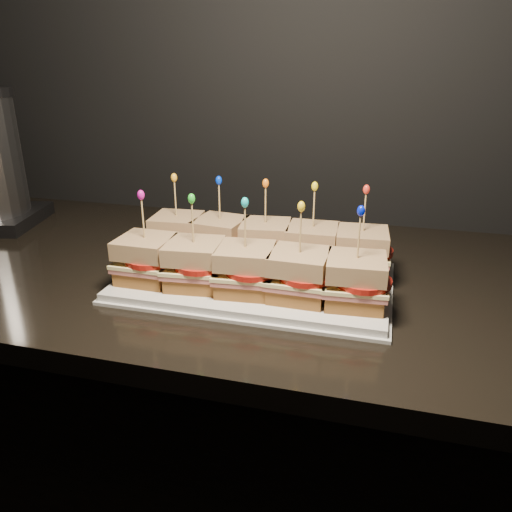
# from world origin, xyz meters

# --- Properties ---
(wall_back) EXTENTS (4.00, 0.04, 2.70)m
(wall_back) POSITION_xyz_m (0.00, 2.00, 1.35)
(wall_back) COLOR black
(wall_back) RESTS_ON ground
(cabinet) EXTENTS (2.43, 0.68, 0.89)m
(cabinet) POSITION_xyz_m (0.54, 1.65, 0.45)
(cabinet) COLOR black
(cabinet) RESTS_ON ground
(granite_slab) EXTENTS (2.47, 0.72, 0.04)m
(granite_slab) POSITION_xyz_m (0.54, 1.65, 0.91)
(granite_slab) COLOR black
(granite_slab) RESTS_ON cabinet
(platter) EXTENTS (0.47, 0.29, 0.02)m
(platter) POSITION_xyz_m (0.44, 1.58, 0.94)
(platter) COLOR white
(platter) RESTS_ON granite_slab
(platter_rim) EXTENTS (0.48, 0.30, 0.01)m
(platter_rim) POSITION_xyz_m (0.44, 1.58, 0.93)
(platter_rim) COLOR white
(platter_rim) RESTS_ON granite_slab
(sandwich_0_bread_bot) EXTENTS (0.09, 0.09, 0.02)m
(sandwich_0_bread_bot) POSITION_xyz_m (0.26, 1.65, 0.96)
(sandwich_0_bread_bot) COLOR #633412
(sandwich_0_bread_bot) RESTS_ON platter
(sandwich_0_ham) EXTENTS (0.10, 0.10, 0.01)m
(sandwich_0_ham) POSITION_xyz_m (0.26, 1.65, 0.98)
(sandwich_0_ham) COLOR #BB6462
(sandwich_0_ham) RESTS_ON sandwich_0_bread_bot
(sandwich_0_cheese) EXTENTS (0.11, 0.10, 0.01)m
(sandwich_0_cheese) POSITION_xyz_m (0.26, 1.65, 0.98)
(sandwich_0_cheese) COLOR #F7EA9B
(sandwich_0_cheese) RESTS_ON sandwich_0_ham
(sandwich_0_tomato) EXTENTS (0.09, 0.09, 0.01)m
(sandwich_0_tomato) POSITION_xyz_m (0.27, 1.64, 0.99)
(sandwich_0_tomato) COLOR #B41C13
(sandwich_0_tomato) RESTS_ON sandwich_0_cheese
(sandwich_0_bread_top) EXTENTS (0.10, 0.10, 0.03)m
(sandwich_0_bread_top) POSITION_xyz_m (0.26, 1.65, 1.01)
(sandwich_0_bread_top) COLOR #672D0D
(sandwich_0_bread_top) RESTS_ON sandwich_0_tomato
(sandwich_0_pick) EXTENTS (0.00, 0.00, 0.09)m
(sandwich_0_pick) POSITION_xyz_m (0.26, 1.65, 1.05)
(sandwich_0_pick) COLOR tan
(sandwich_0_pick) RESTS_ON sandwich_0_bread_top
(sandwich_0_frill) EXTENTS (0.01, 0.01, 0.02)m
(sandwich_0_frill) POSITION_xyz_m (0.26, 1.65, 1.10)
(sandwich_0_frill) COLOR gold
(sandwich_0_frill) RESTS_ON sandwich_0_pick
(sandwich_1_bread_bot) EXTENTS (0.10, 0.10, 0.02)m
(sandwich_1_bread_bot) POSITION_xyz_m (0.35, 1.65, 0.96)
(sandwich_1_bread_bot) COLOR #633412
(sandwich_1_bread_bot) RESTS_ON platter
(sandwich_1_ham) EXTENTS (0.11, 0.10, 0.01)m
(sandwich_1_ham) POSITION_xyz_m (0.35, 1.65, 0.98)
(sandwich_1_ham) COLOR #BB6462
(sandwich_1_ham) RESTS_ON sandwich_1_bread_bot
(sandwich_1_cheese) EXTENTS (0.11, 0.11, 0.01)m
(sandwich_1_cheese) POSITION_xyz_m (0.35, 1.65, 0.98)
(sandwich_1_cheese) COLOR #F7EA9B
(sandwich_1_cheese) RESTS_ON sandwich_1_ham
(sandwich_1_tomato) EXTENTS (0.09, 0.09, 0.01)m
(sandwich_1_tomato) POSITION_xyz_m (0.36, 1.64, 0.99)
(sandwich_1_tomato) COLOR #B41C13
(sandwich_1_tomato) RESTS_ON sandwich_1_cheese
(sandwich_1_bread_top) EXTENTS (0.10, 0.10, 0.03)m
(sandwich_1_bread_top) POSITION_xyz_m (0.35, 1.65, 1.01)
(sandwich_1_bread_top) COLOR #672D0D
(sandwich_1_bread_top) RESTS_ON sandwich_1_tomato
(sandwich_1_pick) EXTENTS (0.00, 0.00, 0.09)m
(sandwich_1_pick) POSITION_xyz_m (0.35, 1.65, 1.05)
(sandwich_1_pick) COLOR tan
(sandwich_1_pick) RESTS_ON sandwich_1_bread_top
(sandwich_1_frill) EXTENTS (0.01, 0.01, 0.02)m
(sandwich_1_frill) POSITION_xyz_m (0.35, 1.65, 1.10)
(sandwich_1_frill) COLOR #032FDF
(sandwich_1_frill) RESTS_ON sandwich_1_pick
(sandwich_2_bread_bot) EXTENTS (0.10, 0.10, 0.02)m
(sandwich_2_bread_bot) POSITION_xyz_m (0.44, 1.65, 0.96)
(sandwich_2_bread_bot) COLOR #633412
(sandwich_2_bread_bot) RESTS_ON platter
(sandwich_2_ham) EXTENTS (0.11, 0.10, 0.01)m
(sandwich_2_ham) POSITION_xyz_m (0.44, 1.65, 0.98)
(sandwich_2_ham) COLOR #BB6462
(sandwich_2_ham) RESTS_ON sandwich_2_bread_bot
(sandwich_2_cheese) EXTENTS (0.11, 0.11, 0.01)m
(sandwich_2_cheese) POSITION_xyz_m (0.44, 1.65, 0.98)
(sandwich_2_cheese) COLOR #F7EA9B
(sandwich_2_cheese) RESTS_ON sandwich_2_ham
(sandwich_2_tomato) EXTENTS (0.09, 0.09, 0.01)m
(sandwich_2_tomato) POSITION_xyz_m (0.45, 1.64, 0.99)
(sandwich_2_tomato) COLOR #B41C13
(sandwich_2_tomato) RESTS_ON sandwich_2_cheese
(sandwich_2_bread_top) EXTENTS (0.10, 0.10, 0.03)m
(sandwich_2_bread_top) POSITION_xyz_m (0.44, 1.65, 1.01)
(sandwich_2_bread_top) COLOR #672D0D
(sandwich_2_bread_top) RESTS_ON sandwich_2_tomato
(sandwich_2_pick) EXTENTS (0.00, 0.00, 0.09)m
(sandwich_2_pick) POSITION_xyz_m (0.44, 1.65, 1.05)
(sandwich_2_pick) COLOR tan
(sandwich_2_pick) RESTS_ON sandwich_2_bread_top
(sandwich_2_frill) EXTENTS (0.01, 0.01, 0.02)m
(sandwich_2_frill) POSITION_xyz_m (0.44, 1.65, 1.10)
(sandwich_2_frill) COLOR orange
(sandwich_2_frill) RESTS_ON sandwich_2_pick
(sandwich_3_bread_bot) EXTENTS (0.09, 0.09, 0.02)m
(sandwich_3_bread_bot) POSITION_xyz_m (0.52, 1.65, 0.96)
(sandwich_3_bread_bot) COLOR #633412
(sandwich_3_bread_bot) RESTS_ON platter
(sandwich_3_ham) EXTENTS (0.10, 0.10, 0.01)m
(sandwich_3_ham) POSITION_xyz_m (0.52, 1.65, 0.98)
(sandwich_3_ham) COLOR #BB6462
(sandwich_3_ham) RESTS_ON sandwich_3_bread_bot
(sandwich_3_cheese) EXTENTS (0.10, 0.10, 0.01)m
(sandwich_3_cheese) POSITION_xyz_m (0.52, 1.65, 0.98)
(sandwich_3_cheese) COLOR #F7EA9B
(sandwich_3_cheese) RESTS_ON sandwich_3_ham
(sandwich_3_tomato) EXTENTS (0.09, 0.09, 0.01)m
(sandwich_3_tomato) POSITION_xyz_m (0.54, 1.64, 0.99)
(sandwich_3_tomato) COLOR #B41C13
(sandwich_3_tomato) RESTS_ON sandwich_3_cheese
(sandwich_3_bread_top) EXTENTS (0.09, 0.09, 0.03)m
(sandwich_3_bread_top) POSITION_xyz_m (0.52, 1.65, 1.01)
(sandwich_3_bread_top) COLOR #672D0D
(sandwich_3_bread_top) RESTS_ON sandwich_3_tomato
(sandwich_3_pick) EXTENTS (0.00, 0.00, 0.09)m
(sandwich_3_pick) POSITION_xyz_m (0.52, 1.65, 1.05)
(sandwich_3_pick) COLOR tan
(sandwich_3_pick) RESTS_ON sandwich_3_bread_top
(sandwich_3_frill) EXTENTS (0.01, 0.01, 0.02)m
(sandwich_3_frill) POSITION_xyz_m (0.52, 1.65, 1.10)
(sandwich_3_frill) COLOR yellow
(sandwich_3_frill) RESTS_ON sandwich_3_pick
(sandwich_4_bread_bot) EXTENTS (0.09, 0.09, 0.02)m
(sandwich_4_bread_bot) POSITION_xyz_m (0.61, 1.65, 0.96)
(sandwich_4_bread_bot) COLOR #633412
(sandwich_4_bread_bot) RESTS_ON platter
(sandwich_4_ham) EXTENTS (0.10, 0.10, 0.01)m
(sandwich_4_ham) POSITION_xyz_m (0.61, 1.65, 0.98)
(sandwich_4_ham) COLOR #BB6462
(sandwich_4_ham) RESTS_ON sandwich_4_bread_bot
(sandwich_4_cheese) EXTENTS (0.11, 0.10, 0.01)m
(sandwich_4_cheese) POSITION_xyz_m (0.61, 1.65, 0.98)
(sandwich_4_cheese) COLOR #F7EA9B
(sandwich_4_cheese) RESTS_ON sandwich_4_ham
(sandwich_4_tomato) EXTENTS (0.09, 0.09, 0.01)m
(sandwich_4_tomato) POSITION_xyz_m (0.63, 1.64, 0.99)
(sandwich_4_tomato) COLOR #B41C13
(sandwich_4_tomato) RESTS_ON sandwich_4_cheese
(sandwich_4_bread_top) EXTENTS (0.10, 0.10, 0.03)m
(sandwich_4_bread_top) POSITION_xyz_m (0.61, 1.65, 1.01)
(sandwich_4_bread_top) COLOR #672D0D
(sandwich_4_bread_top) RESTS_ON sandwich_4_tomato
(sandwich_4_pick) EXTENTS (0.00, 0.00, 0.09)m
(sandwich_4_pick) POSITION_xyz_m (0.61, 1.65, 1.05)
(sandwich_4_pick) COLOR tan
(sandwich_4_pick) RESTS_ON sandwich_4_bread_top
(sandwich_4_frill) EXTENTS (0.01, 0.01, 0.02)m
(sandwich_4_frill) POSITION_xyz_m (0.61, 1.65, 1.10)
(sandwich_4_frill) COLOR red
(sandwich_4_frill) RESTS_ON sandwich_4_pick
(sandwich_5_bread_bot) EXTENTS (0.09, 0.09, 0.02)m
(sandwich_5_bread_bot) POSITION_xyz_m (0.26, 1.51, 0.96)
(sandwich_5_bread_bot) COLOR #633412
(sandwich_5_bread_bot) RESTS_ON platter
(sandwich_5_ham) EXTENTS (0.10, 0.09, 0.01)m
(sandwich_5_ham) POSITION_xyz_m (0.26, 1.51, 0.98)
(sandwich_5_ham) COLOR #BB6462
(sandwich_5_ham) RESTS_ON sandwich_5_bread_bot
(sandwich_5_cheese) EXTENTS (0.10, 0.10, 0.01)m
(sandwich_5_cheese) POSITION_xyz_m (0.26, 1.51, 0.98)
(sandwich_5_cheese) COLOR #F7EA9B
(sandwich_5_cheese) RESTS_ON sandwich_5_ham
(sandwich_5_tomato) EXTENTS (0.09, 0.09, 0.01)m
(sandwich_5_tomato) POSITION_xyz_m (0.27, 1.51, 0.99)
(sandwich_5_tomato) COLOR #B41C13
(sandwich_5_tomato) RESTS_ON sandwich_5_cheese
(sandwich_5_bread_top) EXTENTS (0.09, 0.09, 0.03)m
(sandwich_5_bread_top) POSITION_xyz_m (0.26, 1.51, 1.01)
(sandwich_5_bread_top) COLOR #672D0D
(sandwich_5_bread_top) RESTS_ON sandwich_5_tomato
(sandwich_5_pick) EXTENTS (0.00, 0.00, 0.09)m
(sandwich_5_pick) POSITION_xyz_m (0.26, 1.51, 1.05)
(sandwich_5_pick) COLOR tan
(sandwich_5_pick) RESTS_ON sandwich_5_bread_top
(sandwich_5_frill) EXTENTS (0.01, 0.01, 0.02)m
(sandwich_5_frill) POSITION_xyz_m (0.26, 1.51, 1.10)
(sandwich_5_frill) COLOR #C11193
(sandwich_5_frill) RESTS_ON sandwich_5_pick
(sandwich_6_bread_bot) EXTENTS (0.10, 0.10, 0.02)m
(sandwich_6_bread_bot) POSITION_xyz_m (0.35, 1.51, 0.96)
(sandwich_6_bread_bot) COLOR #633412
(sandwich_6_bread_bot) RESTS_ON platter
(sandwich_6_ham) EXTENTS (0.11, 0.10, 0.01)m
(sandwich_6_ham) POSITION_xyz_m (0.35, 1.51, 0.98)
(sandwich_6_ham) COLOR #BB6462
(sandwich_6_ham) RESTS_ON sandwich_6_bread_bot
(sandwich_6_cheese) EXTENTS (0.11, 0.10, 0.01)m
(sandwich_6_cheese) POSITION_xyz_m (0.35, 1.51, 0.98)
(sandwich_6_cheese) COLOR #F7EA9B
(sandwich_6_cheese) RESTS_ON sandwich_6_ham
(sandwich_6_tomato) EXTENTS (0.09, 0.09, 0.01)m
(sandwich_6_tomato) POSITION_xyz_m (0.36, 1.51, 0.99)
(sandwich_6_tomato) COLOR #B41C13
(sandwich_6_tomato) RESTS_ON sandwich_6_cheese
(sandwich_6_bread_top) EXTENTS (0.10, 0.10, 0.03)m
(sandwich_6_bread_top) POSITION_xyz_m (0.35, 1.51, 1.01)
(sandwich_6_bread_top) COLOR #672D0D
(sandwich_6_bread_top) RESTS_ON sandwich_6_tomato
(sandwich_6_pick) EXTENTS (0.00, 0.00, 0.09)m
(sandwich_6_pick) POSITION_xyz_m (0.35, 1.51, 1.05)
(sandwich_6_pick) COLOR tan
(sandwich_6_pick) RESTS_ON sandwich_6_bread_top
(sandwich_6_frill) EXTENTS (0.01, 0.01, 0.02)m
(sandwich_6_frill) POSITION_xyz_m (0.35, 1.51, 1.10)
(sandwich_6_frill) COLOR green
(sandwich_6_frill) RESTS_ON sandwich_6_pick
(sandwich_7_bread_bot) EXTENTS (0.10, 0.10, 0.02)m
(sandwich_7_bread_bot) POSITION_xyz_m (0.44, 1.51, 0.96)
(sandwich_7_bread_bot) COLOR #633412
(sandwich_7_bread_bot) RESTS_ON platter
(sandwich_7_ham) EXTENTS (0.10, 0.10, 0.01)m
(sandwich_7_ham) POSITION_xyz_m (0.44, 1.51, 0.98)
(sandwich_7_ham) COLOR #BB6462
(sandwich_7_ham) RESTS_ON sandwich_7_bread_bot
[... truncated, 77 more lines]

